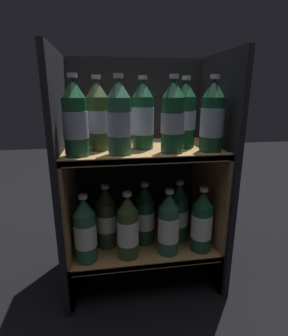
# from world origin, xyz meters

# --- Properties ---
(ground_plane) EXTENTS (6.00, 6.00, 0.00)m
(ground_plane) POSITION_xyz_m (0.00, 0.00, 0.00)
(ground_plane) COLOR black
(fridge_back_wall) EXTENTS (0.62, 0.02, 0.91)m
(fridge_back_wall) POSITION_xyz_m (0.00, 0.37, 0.46)
(fridge_back_wall) COLOR black
(fridge_back_wall) RESTS_ON ground_plane
(fridge_side_left) EXTENTS (0.02, 0.40, 0.91)m
(fridge_side_left) POSITION_xyz_m (-0.30, 0.18, 0.46)
(fridge_side_left) COLOR black
(fridge_side_left) RESTS_ON ground_plane
(fridge_side_right) EXTENTS (0.02, 0.40, 0.91)m
(fridge_side_right) POSITION_xyz_m (0.30, 0.18, 0.46)
(fridge_side_right) COLOR black
(fridge_side_right) RESTS_ON ground_plane
(shelf_lower) EXTENTS (0.58, 0.36, 0.17)m
(shelf_lower) POSITION_xyz_m (0.00, 0.17, 0.14)
(shelf_lower) COLOR #9E7547
(shelf_lower) RESTS_ON ground_plane
(shelf_upper) EXTENTS (0.58, 0.36, 0.57)m
(shelf_upper) POSITION_xyz_m (0.00, 0.17, 0.41)
(shelf_upper) COLOR #9E7547
(shelf_upper) RESTS_ON ground_plane
(bottle_upper_front_0) EXTENTS (0.08, 0.08, 0.26)m
(bottle_upper_front_0) POSITION_xyz_m (-0.23, 0.07, 0.69)
(bottle_upper_front_0) COLOR #194C2D
(bottle_upper_front_0) RESTS_ON shelf_upper
(bottle_upper_front_1) EXTENTS (0.08, 0.08, 0.26)m
(bottle_upper_front_1) POSITION_xyz_m (-0.09, 0.07, 0.69)
(bottle_upper_front_1) COLOR #285B42
(bottle_upper_front_1) RESTS_ON shelf_upper
(bottle_upper_front_2) EXTENTS (0.08, 0.08, 0.26)m
(bottle_upper_front_2) POSITION_xyz_m (0.09, 0.07, 0.69)
(bottle_upper_front_2) COLOR #194C2D
(bottle_upper_front_2) RESTS_ON shelf_upper
(bottle_upper_front_3) EXTENTS (0.08, 0.08, 0.26)m
(bottle_upper_front_3) POSITION_xyz_m (0.23, 0.07, 0.69)
(bottle_upper_front_3) COLOR #144228
(bottle_upper_front_3) RESTS_ON shelf_upper
(bottle_upper_back_0) EXTENTS (0.08, 0.08, 0.26)m
(bottle_upper_back_0) POSITION_xyz_m (-0.16, 0.16, 0.69)
(bottle_upper_back_0) COLOR #384C28
(bottle_upper_back_0) RESTS_ON shelf_upper
(bottle_upper_back_1) EXTENTS (0.08, 0.08, 0.26)m
(bottle_upper_back_1) POSITION_xyz_m (-0.00, 0.16, 0.69)
(bottle_upper_back_1) COLOR #194C2D
(bottle_upper_back_1) RESTS_ON shelf_upper
(bottle_upper_back_2) EXTENTS (0.08, 0.08, 0.26)m
(bottle_upper_back_2) POSITION_xyz_m (0.16, 0.16, 0.69)
(bottle_upper_back_2) COLOR #144228
(bottle_upper_back_2) RESTS_ON shelf_upper
(bottle_lower_front_0) EXTENTS (0.08, 0.08, 0.26)m
(bottle_lower_front_0) POSITION_xyz_m (-0.23, 0.07, 0.29)
(bottle_lower_front_0) COLOR #285B42
(bottle_lower_front_0) RESTS_ON shelf_lower
(bottle_lower_front_1) EXTENTS (0.08, 0.08, 0.26)m
(bottle_lower_front_1) POSITION_xyz_m (-0.07, 0.07, 0.29)
(bottle_lower_front_1) COLOR #384C28
(bottle_lower_front_1) RESTS_ON shelf_lower
(bottle_lower_front_2) EXTENTS (0.08, 0.08, 0.26)m
(bottle_lower_front_2) POSITION_xyz_m (0.09, 0.07, 0.29)
(bottle_lower_front_2) COLOR #285B42
(bottle_lower_front_2) RESTS_ON shelf_lower
(bottle_lower_front_3) EXTENTS (0.08, 0.08, 0.26)m
(bottle_lower_front_3) POSITION_xyz_m (0.22, 0.07, 0.29)
(bottle_lower_front_3) COLOR #194C2D
(bottle_lower_front_3) RESTS_ON shelf_lower
(bottle_lower_back_0) EXTENTS (0.08, 0.08, 0.26)m
(bottle_lower_back_0) POSITION_xyz_m (-0.15, 0.16, 0.29)
(bottle_lower_back_0) COLOR #384C28
(bottle_lower_back_0) RESTS_ON shelf_lower
(bottle_lower_back_1) EXTENTS (0.08, 0.08, 0.26)m
(bottle_lower_back_1) POSITION_xyz_m (0.01, 0.16, 0.29)
(bottle_lower_back_1) COLOR #194C2D
(bottle_lower_back_1) RESTS_ON shelf_lower
(bottle_lower_back_2) EXTENTS (0.08, 0.08, 0.26)m
(bottle_lower_back_2) POSITION_xyz_m (0.15, 0.16, 0.29)
(bottle_lower_back_2) COLOR #1E5638
(bottle_lower_back_2) RESTS_ON shelf_lower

